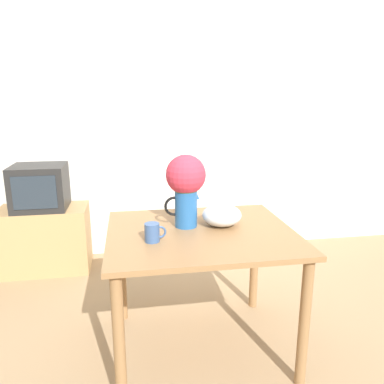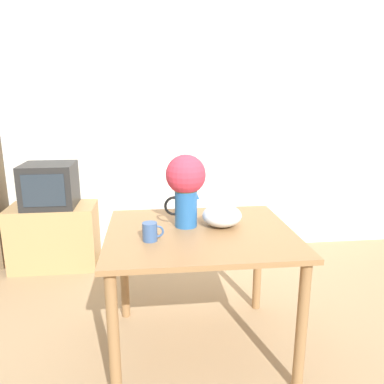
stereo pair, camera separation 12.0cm
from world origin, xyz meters
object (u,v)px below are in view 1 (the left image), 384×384
object	(u,v)px
coffee_mug	(153,232)
white_bowl	(222,215)
flower_vase	(186,183)
tv_set	(40,187)

from	to	relation	value
coffee_mug	white_bowl	size ratio (longest dim) A/B	0.49
coffee_mug	flower_vase	bearing A→B (deg)	44.87
coffee_mug	tv_set	size ratio (longest dim) A/B	0.26
flower_vase	coffee_mug	xyz separation A→B (m)	(-0.22, -0.22, -0.22)
flower_vase	coffee_mug	bearing A→B (deg)	-135.13
white_bowl	tv_set	bearing A→B (deg)	136.66
flower_vase	white_bowl	world-z (taller)	flower_vase
flower_vase	white_bowl	bearing A→B (deg)	-5.48
white_bowl	flower_vase	bearing A→B (deg)	174.52
flower_vase	tv_set	distance (m)	1.70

